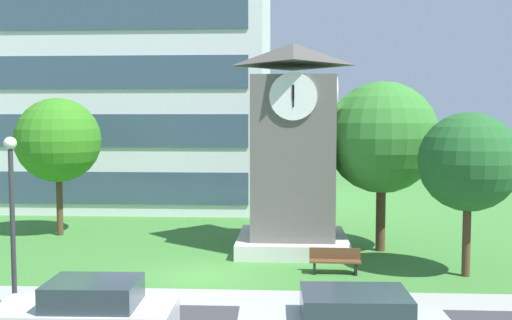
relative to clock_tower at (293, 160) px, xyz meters
The scene contains 9 objects.
ground_plane 6.55m from the clock_tower, 125.92° to the right, with size 160.00×160.00×0.00m, color #3D7A33.
kerb_strip 8.22m from the clock_tower, 115.46° to the right, with size 120.00×1.60×0.01m, color #9E9E99.
clock_tower is the anchor object (origin of this frame).
park_bench 5.13m from the clock_tower, 68.00° to the right, with size 1.81×0.53×0.88m.
street_lamp 11.28m from the clock_tower, 135.74° to the right, with size 0.36×0.36×4.94m.
tree_by_building 11.14m from the clock_tower, 167.57° to the left, with size 3.91×3.91×6.42m.
tree_streetside 3.75m from the clock_tower, ahead, with size 4.56×4.56×6.98m.
tree_near_tower 7.06m from the clock_tower, 32.07° to the right, with size 3.40×3.40×5.68m.
parked_car_white 12.23m from the clock_tower, 114.19° to the right, with size 4.22×2.03×1.69m.
Camera 1 is at (2.97, -19.46, 5.45)m, focal length 40.53 mm.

